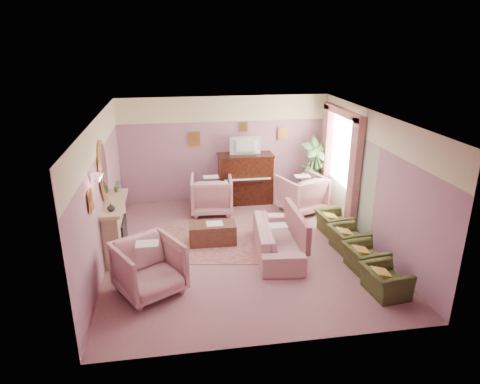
{
  "coord_description": "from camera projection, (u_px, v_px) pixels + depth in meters",
  "views": [
    {
      "loc": [
        -1.32,
        -7.96,
        4.23
      ],
      "look_at": [
        -0.0,
        0.4,
        1.14
      ],
      "focal_mm": 32.0,
      "sensor_mm": 36.0,
      "label": 1
    }
  ],
  "objects": [
    {
      "name": "piano_top",
      "position": [
        245.0,
        155.0,
        11.14
      ],
      "size": [
        1.45,
        0.65,
        0.04
      ],
      "primitive_type": "cube",
      "color": "black",
      "rests_on": "piano"
    },
    {
      "name": "wall_left",
      "position": [
        101.0,
        194.0,
        8.15
      ],
      "size": [
        0.02,
        6.0,
        2.8
      ],
      "primitive_type": "cube",
      "color": "gray",
      "rests_on": "floor"
    },
    {
      "name": "floral_armchair_front",
      "position": [
        149.0,
        265.0,
        7.34
      ],
      "size": [
        1.01,
        1.01,
        1.06
      ],
      "primitive_type": "imported",
      "color": "#C48E92",
      "rests_on": "floor"
    },
    {
      "name": "mirror_frame",
      "position": [
        103.0,
        171.0,
        8.21
      ],
      "size": [
        0.04,
        0.72,
        1.2
      ],
      "primitive_type": "ellipsoid",
      "color": "#C49446",
      "rests_on": "wall_left"
    },
    {
      "name": "fireplace_inset",
      "position": [
        121.0,
        236.0,
        8.72
      ],
      "size": [
        0.18,
        0.72,
        0.68
      ],
      "primitive_type": "cube",
      "color": "black",
      "rests_on": "floor"
    },
    {
      "name": "ceiling",
      "position": [
        243.0,
        117.0,
        8.07
      ],
      "size": [
        5.5,
        6.0,
        0.01
      ],
      "primitive_type": "cube",
      "color": "white",
      "rests_on": "wall_back"
    },
    {
      "name": "picture_rail_band",
      "position": [
        224.0,
        109.0,
        10.96
      ],
      "size": [
        5.5,
        0.01,
        0.65
      ],
      "primitive_type": "cube",
      "color": "#F6F2C0",
      "rests_on": "wall_back"
    },
    {
      "name": "stripe_panel",
      "position": [
        347.0,
        176.0,
        10.27
      ],
      "size": [
        0.01,
        3.0,
        2.15
      ],
      "primitive_type": "cube",
      "color": "#B0BBA7",
      "rests_on": "wall_right"
    },
    {
      "name": "side_table",
      "position": [
        310.0,
        187.0,
        11.7
      ],
      "size": [
        0.52,
        0.52,
        0.7
      ],
      "primitive_type": "cylinder",
      "color": "silver",
      "rests_on": "floor"
    },
    {
      "name": "olive_chair_a",
      "position": [
        385.0,
        277.0,
        7.36
      ],
      "size": [
        0.54,
        0.77,
        0.66
      ],
      "primitive_type": "imported",
      "color": "#3C451F",
      "rests_on": "floor"
    },
    {
      "name": "print_back_right",
      "position": [
        282.0,
        134.0,
        11.39
      ],
      "size": [
        0.26,
        0.03,
        0.34
      ],
      "primitive_type": "cube",
      "color": "#C49446",
      "rests_on": "wall_back"
    },
    {
      "name": "piano",
      "position": [
        245.0,
        179.0,
        11.37
      ],
      "size": [
        1.4,
        0.6,
        1.3
      ],
      "primitive_type": "cube",
      "color": "black",
      "rests_on": "floor"
    },
    {
      "name": "curtain_right",
      "position": [
        326.0,
        154.0,
        11.26
      ],
      "size": [
        0.16,
        0.34,
        2.6
      ],
      "primitive_type": "cube",
      "color": "#9B5A5F",
      "rests_on": "floor"
    },
    {
      "name": "sofa_throw",
      "position": [
        297.0,
        225.0,
        8.74
      ],
      "size": [
        0.11,
        1.62,
        0.59
      ],
      "primitive_type": "cube",
      "color": "#9B5A5F",
      "rests_on": "sofa"
    },
    {
      "name": "table_paper",
      "position": [
        215.0,
        224.0,
        9.15
      ],
      "size": [
        0.35,
        0.28,
        0.01
      ],
      "primitive_type": "cube",
      "color": "silver",
      "rests_on": "coffee_table"
    },
    {
      "name": "print_left_wall",
      "position": [
        91.0,
        201.0,
        6.93
      ],
      "size": [
        0.03,
        0.28,
        0.36
      ],
      "primitive_type": "cube",
      "color": "#C49446",
      "rests_on": "wall_left"
    },
    {
      "name": "palm_plant",
      "position": [
        315.0,
        164.0,
        11.27
      ],
      "size": [
        0.76,
        0.76,
        1.44
      ],
      "primitive_type": "imported",
      "color": "#3D6D38",
      "rests_on": "palm_pot"
    },
    {
      "name": "window_blind",
      "position": [
        343.0,
        148.0,
        10.28
      ],
      "size": [
        0.03,
        1.4,
        1.8
      ],
      "primitive_type": "cube",
      "color": "beige",
      "rests_on": "wall_right"
    },
    {
      "name": "fireplace_surround",
      "position": [
        115.0,
        229.0,
        8.65
      ],
      "size": [
        0.3,
        1.4,
        1.1
      ],
      "primitive_type": "cube",
      "color": "tan",
      "rests_on": "floor"
    },
    {
      "name": "area_rug",
      "position": [
        216.0,
        244.0,
        9.24
      ],
      "size": [
        2.74,
        2.15,
        0.01
      ],
      "primitive_type": "cube",
      "rotation": [
        0.0,
        0.0,
        -0.15
      ],
      "color": "#945657",
      "rests_on": "floor"
    },
    {
      "name": "floral_armchair_left",
      "position": [
        211.0,
        192.0,
        10.76
      ],
      "size": [
        1.01,
        1.01,
        1.06
      ],
      "primitive_type": "imported",
      "color": "#C48E92",
      "rests_on": "floor"
    },
    {
      "name": "mirror_glass",
      "position": [
        104.0,
        171.0,
        8.21
      ],
      "size": [
        0.01,
        0.6,
        1.06
      ],
      "primitive_type": "ellipsoid",
      "color": "white",
      "rests_on": "wall_left"
    },
    {
      "name": "piano_keyshelf",
      "position": [
        248.0,
        181.0,
        11.02
      ],
      "size": [
        1.3,
        0.12,
        0.06
      ],
      "primitive_type": "cube",
      "color": "black",
      "rests_on": "piano"
    },
    {
      "name": "wall_back",
      "position": [
        225.0,
        150.0,
        11.34
      ],
      "size": [
        5.5,
        0.02,
        2.8
      ],
      "primitive_type": "cube",
      "color": "gray",
      "rests_on": "floor"
    },
    {
      "name": "floor",
      "position": [
        243.0,
        249.0,
        9.03
      ],
      "size": [
        5.5,
        6.0,
        0.01
      ],
      "primitive_type": "cube",
      "color": "#926168",
      "rests_on": "ground"
    },
    {
      "name": "mantel_plant",
      "position": [
        117.0,
        186.0,
        8.91
      ],
      "size": [
        0.16,
        0.16,
        0.28
      ],
      "primitive_type": "imported",
      "color": "#3D6D38",
      "rests_on": "mantel_shelf"
    },
    {
      "name": "sconce_shade",
      "position": [
        98.0,
        178.0,
        7.18
      ],
      "size": [
        0.2,
        0.2,
        0.16
      ],
      "primitive_type": "cone",
      "color": "pink",
      "rests_on": "wall_left"
    },
    {
      "name": "olive_chair_d",
      "position": [
        334.0,
        220.0,
        9.64
      ],
      "size": [
        0.54,
        0.77,
        0.66
      ],
      "primitive_type": "imported",
      "color": "#3C451F",
      "rests_on": "floor"
    },
    {
      "name": "hearth",
      "position": [
        128.0,
        252.0,
        8.86
      ],
      "size": [
        0.55,
        1.5,
        0.02
      ],
      "primitive_type": "cube",
      "color": "tan",
      "rests_on": "floor"
    },
    {
      "name": "olive_chair_c",
      "position": [
        348.0,
        236.0,
        8.88
      ],
      "size": [
        0.54,
        0.77,
        0.66
      ],
      "primitive_type": "imported",
      "color": "#3C451F",
      "rests_on": "floor"
    },
    {
      "name": "side_plant_big",
      "position": [
        311.0,
        169.0,
        11.52
      ],
      "size": [
        0.3,
        0.3,
        0.34
      ],
      "primitive_type": "imported",
      "color": "#3D6D38",
      "rests_on": "side_table"
    },
    {
      "name": "fire_ember",
      "position": [
        124.0,
        243.0,
        8.78
      ],
      "size": [
        0.06,
        0.54,
        0.1
      ],
      "primitive_type": "cube",
      "color": "#FF2E03",
      "rests_on": "floor"
    },
    {
      "name": "pelmet",
      "position": [
        343.0,
        112.0,
        9.98
      ],
      "size": [
        0.16,
        2.2,
        0.16
      ],
      "primitive_type": "cube",
      "color": "#9B5A5F",
      "rests_on": "wall_right"
    },
    {
      "name": "print_back_left",
      "position": [
        194.0,
        139.0,
        11.07
      ],
      "size": [
        0.3,
        0.03,
        0.38
      ],
      "primitive_type": "cube",
      "color": "#C49446",
      "rests_on": "wall_back"
    },
    {
      "name": "television",
      "position": [
        246.0,
        145.0,
        11.0
      ],
      "size": [
        0.8,
        0.12,
        0.48
      ],
      "primitive_type": "imported",
      "color": "black",
      "rests_on": "piano"
    },
    {
      "name": "sofa",
      "position": [
        277.0,
        234.0,
        8.74
      ],
      "size": [
        0.71,
        2.14,
        0.86
      ],
      "primitive_type": "imported",
      "color": "#C48E92",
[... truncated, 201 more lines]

